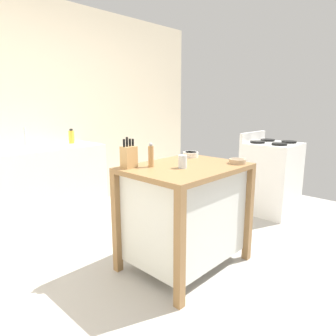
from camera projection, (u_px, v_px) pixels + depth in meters
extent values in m
plane|color=#ADA8A0|center=(180.00, 278.00, 2.44)|extent=(6.03, 6.03, 0.00)
cube|color=beige|center=(42.00, 110.00, 3.67)|extent=(5.03, 0.10, 2.60)
cube|color=olive|center=(186.00, 168.00, 2.48)|extent=(0.98, 0.75, 0.04)
cube|color=silver|center=(185.00, 213.00, 2.56)|extent=(0.88, 0.65, 0.74)
cube|color=olive|center=(180.00, 251.00, 2.01)|extent=(0.06, 0.06, 0.84)
cube|color=olive|center=(248.00, 214.00, 2.67)|extent=(0.06, 0.06, 0.84)
cube|color=olive|center=(117.00, 223.00, 2.48)|extent=(0.06, 0.06, 0.84)
cube|color=olive|center=(188.00, 198.00, 3.13)|extent=(0.06, 0.06, 0.84)
cube|color=tan|center=(129.00, 157.00, 2.38)|extent=(0.11, 0.09, 0.17)
cylinder|color=black|center=(124.00, 143.00, 2.32)|extent=(0.02, 0.02, 0.06)
cylinder|color=black|center=(127.00, 142.00, 2.34)|extent=(0.02, 0.02, 0.08)
cylinder|color=black|center=(130.00, 142.00, 2.36)|extent=(0.02, 0.02, 0.06)
cylinder|color=black|center=(133.00, 142.00, 2.39)|extent=(0.02, 0.02, 0.06)
cylinder|color=silver|center=(191.00, 155.00, 2.86)|extent=(0.14, 0.14, 0.05)
cylinder|color=gray|center=(191.00, 152.00, 2.86)|extent=(0.12, 0.12, 0.01)
cylinder|color=tan|center=(237.00, 161.00, 2.55)|extent=(0.14, 0.14, 0.04)
cylinder|color=brown|center=(238.00, 159.00, 2.55)|extent=(0.12, 0.12, 0.01)
cylinder|color=silver|center=(183.00, 162.00, 2.37)|extent=(0.07, 0.07, 0.10)
cylinder|color=#AD7F4C|center=(151.00, 157.00, 2.41)|extent=(0.04, 0.04, 0.17)
sphere|color=#99999E|center=(151.00, 145.00, 2.39)|extent=(0.03, 0.03, 0.03)
cube|color=#B7B2A8|center=(230.00, 211.00, 3.12)|extent=(0.34, 0.26, 0.60)
cube|color=black|center=(232.00, 181.00, 3.05)|extent=(0.36, 0.28, 0.03)
cube|color=silver|center=(35.00, 188.00, 3.39)|extent=(1.52, 0.60, 0.90)
cube|color=silver|center=(33.00, 150.00, 3.29)|extent=(0.44, 0.36, 0.03)
cylinder|color=#B7BCC1|center=(25.00, 138.00, 3.37)|extent=(0.02, 0.02, 0.22)
cylinder|color=yellow|center=(71.00, 137.00, 3.71)|extent=(0.07, 0.07, 0.16)
cylinder|color=black|center=(71.00, 130.00, 3.69)|extent=(0.04, 0.04, 0.02)
cube|color=white|center=(271.00, 178.00, 3.86)|extent=(0.60, 0.60, 0.90)
cube|color=white|center=(253.00, 137.00, 3.94)|extent=(0.60, 0.04, 0.12)
cylinder|color=black|center=(279.00, 144.00, 3.57)|extent=(0.18, 0.18, 0.02)
cylinder|color=black|center=(289.00, 142.00, 3.77)|extent=(0.18, 0.18, 0.02)
cylinder|color=black|center=(258.00, 142.00, 3.76)|extent=(0.18, 0.18, 0.02)
cylinder|color=black|center=(268.00, 140.00, 3.95)|extent=(0.18, 0.18, 0.02)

